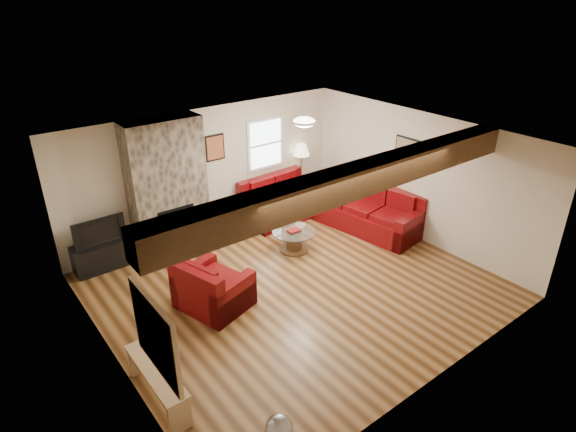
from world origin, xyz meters
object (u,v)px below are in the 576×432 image
at_px(armchair_red, 213,283).
at_px(coffee_table, 294,241).
at_px(loveseat, 281,199).
at_px(sofa_three, 366,208).
at_px(floor_lamp, 301,153).
at_px(tv_cabinet, 103,255).
at_px(television, 98,230).

relative_size(armchair_red, coffee_table, 1.22).
bearing_deg(armchair_red, loveseat, -72.04).
relative_size(sofa_three, coffee_table, 2.77).
bearing_deg(floor_lamp, tv_cabinet, -179.75).
distance_m(loveseat, armchair_red, 3.32).
height_order(loveseat, floor_lamp, floor_lamp).
xyz_separation_m(sofa_three, armchair_red, (-3.81, -0.43, -0.03)).
bearing_deg(floor_lamp, sofa_three, -81.16).
xyz_separation_m(loveseat, armchair_red, (-2.73, -1.88, -0.03)).
bearing_deg(television, sofa_three, -19.99).
bearing_deg(sofa_three, television, -118.55).
bearing_deg(sofa_three, loveseat, -151.95).
bearing_deg(loveseat, sofa_three, -56.32).
xyz_separation_m(armchair_red, tv_cabinet, (-1.00, 2.18, -0.16)).
bearing_deg(sofa_three, tv_cabinet, -118.55).
height_order(sofa_three, coffee_table, sofa_three).
height_order(coffee_table, floor_lamp, floor_lamp).
height_order(armchair_red, television, television).
height_order(tv_cabinet, television, television).
bearing_deg(loveseat, tv_cabinet, 172.49).
relative_size(coffee_table, tv_cabinet, 0.82).
bearing_deg(coffee_table, armchair_red, -163.78).
bearing_deg(loveseat, coffee_table, -120.41).
xyz_separation_m(coffee_table, television, (-3.07, 1.57, 0.55)).
xyz_separation_m(tv_cabinet, television, (0.00, 0.00, 0.51)).
relative_size(sofa_three, television, 2.60).
relative_size(loveseat, tv_cabinet, 1.65).
height_order(armchair_red, floor_lamp, floor_lamp).
bearing_deg(tv_cabinet, television, 0.00).
height_order(sofa_three, television, television).
distance_m(armchair_red, coffee_table, 2.17).
height_order(loveseat, armchair_red, loveseat).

